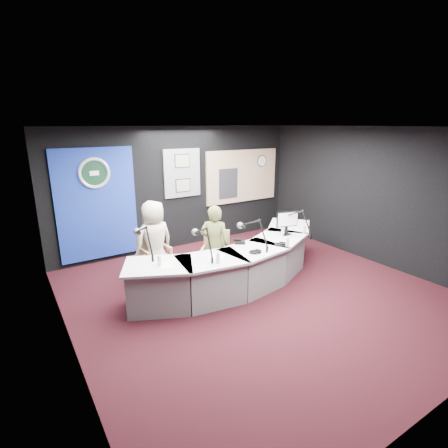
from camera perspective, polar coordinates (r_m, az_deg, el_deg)
ground at (r=6.22m, az=5.65°, el=-11.25°), size 6.00×6.00×0.00m
ceiling at (r=5.53m, az=6.47°, el=15.48°), size 6.00×6.00×0.02m
wall_back at (r=8.22m, az=-7.17°, el=5.82°), size 6.00×0.02×2.80m
wall_left at (r=4.57m, az=-24.99°, el=-4.01°), size 0.02×6.00×2.80m
wall_right at (r=7.91m, az=23.34°, el=4.22°), size 0.02×6.00×2.80m
broadcast_desk at (r=6.44m, az=2.34°, el=-6.53°), size 4.50×1.90×0.75m
backdrop_panel at (r=7.61m, az=-20.02°, el=2.99°), size 1.60×0.05×2.30m
agency_seal at (r=7.46m, az=-20.43°, el=7.79°), size 0.63×0.07×0.63m
seal_center at (r=7.47m, az=-20.44°, el=7.79°), size 0.48×0.01×0.48m
pinboard at (r=8.16m, az=-6.84°, el=8.24°), size 0.90×0.04×1.10m
framed_photo_upper at (r=8.10m, az=-6.81°, el=10.18°), size 0.34×0.02×0.27m
framed_photo_lower at (r=8.17m, az=-6.68°, el=6.28°), size 0.34×0.02×0.27m
booth_window_frame at (r=9.05m, az=3.00°, el=7.83°), size 2.12×0.06×1.32m
booth_glow at (r=9.04m, az=3.04°, el=7.82°), size 2.00×0.02×1.20m
equipment_rack at (r=8.80m, az=0.70°, el=6.62°), size 0.55×0.02×0.75m
wall_clock at (r=9.34m, az=6.18°, el=10.18°), size 0.28×0.01×0.28m
armchair_left at (r=6.63m, az=-11.18°, el=-4.88°), size 0.63×0.63×1.02m
armchair_right at (r=6.40m, az=-1.51°, el=-5.15°), size 0.84×0.84×1.06m
draped_jacket at (r=6.82m, az=-11.96°, el=-3.36°), size 0.51×0.15×0.70m
person_man at (r=6.55m, az=-11.30°, el=-2.81°), size 0.81×0.60×1.53m
person_woman at (r=6.33m, az=-1.53°, el=-3.43°), size 0.63×0.62×1.47m
computer_monitor at (r=6.86m, az=10.22°, el=0.80°), size 0.47×0.17×0.33m
desk_phone at (r=6.36m, az=2.63°, el=-2.97°), size 0.24×0.23×0.05m
headphones_near at (r=6.36m, az=9.15°, el=-3.21°), size 0.21×0.21×0.03m
headphones_far at (r=5.94m, az=5.12°, el=-4.50°), size 0.23×0.23×0.04m
paper_stack at (r=5.49m, az=-9.47°, el=-6.61°), size 0.26×0.34×0.00m
notepad at (r=5.75m, az=-1.10°, el=-5.31°), size 0.32×0.37×0.00m
boom_mic_a at (r=5.83m, az=-12.93°, el=-2.31°), size 0.16×0.74×0.60m
boom_mic_b at (r=5.64m, az=-3.42°, el=-2.53°), size 0.16×0.74×0.60m
boom_mic_c at (r=6.08m, az=4.82°, el=-1.18°), size 0.25×0.73×0.60m
boom_mic_d at (r=6.80m, az=11.61°, el=0.42°), size 0.39×0.68×0.60m
water_bottles at (r=6.04m, az=3.62°, el=-3.39°), size 3.14×0.59×0.18m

